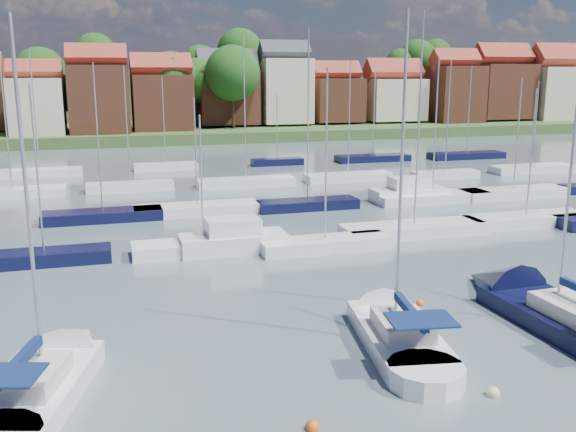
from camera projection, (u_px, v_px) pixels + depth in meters
name	position (u px, v px, depth m)	size (l,w,h in m)	color
ground	(246.00, 193.00, 62.67)	(260.00, 260.00, 0.00)	#495B63
sailboat_left	(51.00, 376.00, 24.45)	(5.78, 11.20, 14.76)	white
sailboat_centre	(390.00, 327.00, 29.14)	(4.74, 11.64, 15.39)	white
sailboat_navy	(537.00, 307.00, 31.64)	(4.13, 14.05, 19.20)	black
buoy_c	(313.00, 430.00, 21.45)	(0.49, 0.49, 0.49)	#D85914
buoy_d	(493.00, 396.00, 23.68)	(0.51, 0.51, 0.51)	beige
buoy_e	(420.00, 305.00, 32.81)	(0.44, 0.44, 0.44)	#D85914
buoy_g	(389.00, 330.00, 29.72)	(0.42, 0.42, 0.42)	beige
marina_field	(278.00, 197.00, 58.55)	(79.62, 41.41, 15.93)	white
far_shore_town	(169.00, 102.00, 149.05)	(212.46, 90.00, 22.27)	#3B552A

